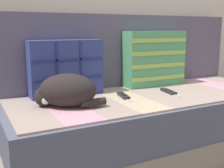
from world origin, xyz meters
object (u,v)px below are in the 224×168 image
Objects in this scene: throw_pillow_striped at (154,58)px; game_remote_far at (124,96)px; game_remote_near at (169,92)px; sleeping_cat at (66,91)px; couch at (148,123)px; throw_pillow_quilted at (66,68)px.

game_remote_far is at bearing -149.66° from throw_pillow_striped.
game_remote_far is (-0.39, -0.23, -0.19)m from throw_pillow_striped.
throw_pillow_striped is at bearing 75.63° from game_remote_near.
sleeping_cat is at bearing -161.25° from throw_pillow_striped.
throw_pillow_striped is at bearing 47.25° from couch.
throw_pillow_striped is at bearing -0.04° from throw_pillow_quilted.
sleeping_cat is 1.76× the size of game_remote_far.
sleeping_cat is 1.74× the size of game_remote_near.
sleeping_cat is (-0.77, -0.26, -0.11)m from throw_pillow_striped.
throw_pillow_quilted is 0.97× the size of throw_pillow_striped.
throw_pillow_striped reaches higher than sleeping_cat.
throw_pillow_quilted reaches higher than game_remote_far.
throw_pillow_quilted is (-0.50, 0.19, 0.38)m from couch.
throw_pillow_striped is 0.49m from game_remote_far.
throw_pillow_striped is (0.18, 0.19, 0.41)m from couch.
game_remote_near is at bearing -23.08° from throw_pillow_quilted.
throw_pillow_quilted is 0.68m from throw_pillow_striped.
throw_pillow_quilted is 2.21× the size of game_remote_far.
throw_pillow_striped reaches higher than game_remote_far.
sleeping_cat reaches higher than game_remote_near.
game_remote_far is (-0.21, -0.04, 0.22)m from couch.
throw_pillow_quilted is 2.17× the size of game_remote_near.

